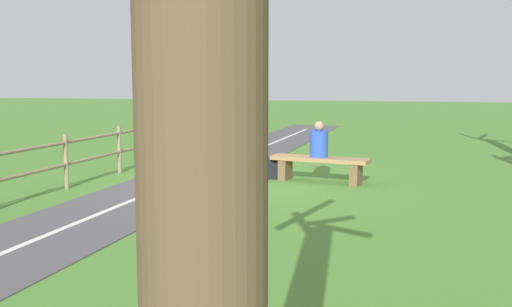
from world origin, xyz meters
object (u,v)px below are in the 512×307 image
(bench, at_px, (320,165))
(bicycle, at_px, (254,163))
(backpack, at_px, (273,169))
(person_seated, at_px, (319,142))
(tree_far_right, at_px, (201,97))

(bench, relative_size, bicycle, 1.12)
(bench, relative_size, backpack, 4.83)
(person_seated, height_order, bicycle, person_seated)
(person_seated, xyz_separation_m, backpack, (0.97, -0.21, -0.59))
(backpack, bearing_deg, tree_far_right, 100.55)
(person_seated, bearing_deg, bicycle, 28.72)
(bicycle, xyz_separation_m, backpack, (-0.26, -0.59, -0.18))
(person_seated, relative_size, tree_far_right, 0.16)
(person_seated, relative_size, backpack, 1.71)
(backpack, relative_size, tree_far_right, 0.09)
(backpack, bearing_deg, person_seated, 167.85)
(bench, distance_m, person_seated, 0.45)
(bicycle, bearing_deg, backpack, 152.96)
(bicycle, distance_m, tree_far_right, 10.24)
(bench, bearing_deg, tree_far_right, 106.80)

